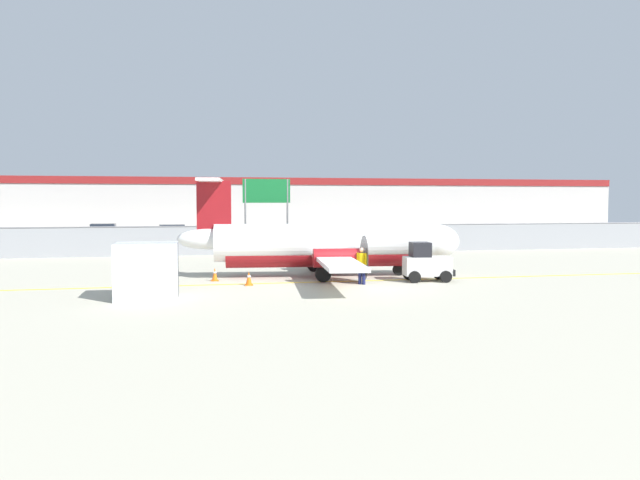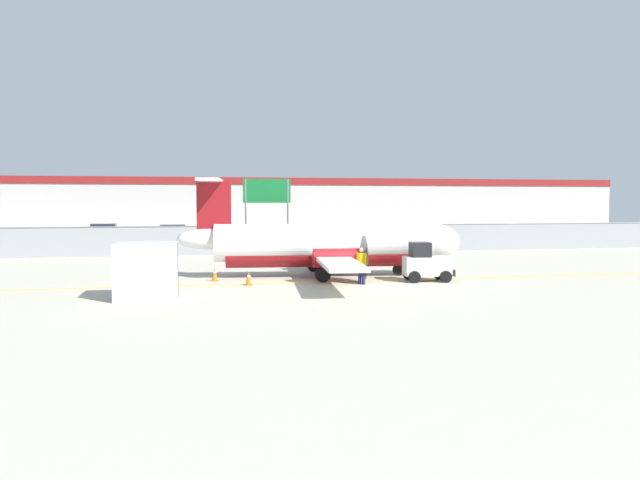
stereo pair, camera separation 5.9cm
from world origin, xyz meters
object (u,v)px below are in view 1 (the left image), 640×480
at_px(traffic_cone_near_right, 249,279).
at_px(highway_sign, 267,197).
at_px(baggage_tug, 426,263).
at_px(parked_car_3, 308,233).
at_px(cargo_container, 147,271).
at_px(parked_car_4, 365,234).
at_px(traffic_cone_near_left, 331,266).
at_px(traffic_cone_far_left, 441,271).
at_px(parked_car_0, 102,232).
at_px(parked_car_5, 423,233).
at_px(commuter_airplane, 329,245).
at_px(traffic_cone_far_right, 215,274).
at_px(parked_car_2, 233,236).
at_px(ground_crew_worker, 362,264).
at_px(parked_car_1, 173,233).

distance_m(traffic_cone_near_right, highway_sign, 19.34).
relative_size(baggage_tug, parked_car_3, 0.58).
bearing_deg(cargo_container, highway_sign, 71.63).
distance_m(parked_car_4, highway_sign, 11.88).
bearing_deg(parked_car_3, traffic_cone_near_right, 74.36).
distance_m(traffic_cone_near_left, traffic_cone_far_left, 5.98).
xyz_separation_m(parked_car_0, parked_car_5, (29.48, -6.96, 0.00)).
relative_size(cargo_container, traffic_cone_near_left, 3.81).
relative_size(commuter_airplane, cargo_container, 6.59).
distance_m(traffic_cone_far_right, parked_car_4, 27.05).
xyz_separation_m(parked_car_2, parked_car_3, (7.11, 3.94, 0.00)).
relative_size(traffic_cone_far_right, highway_sign, 0.12).
distance_m(commuter_airplane, cargo_container, 10.27).
distance_m(traffic_cone_near_right, parked_car_4, 28.01).
distance_m(traffic_cone_near_left, parked_car_0, 32.90).
xyz_separation_m(ground_crew_worker, parked_car_4, (7.44, 25.73, -0.06)).
bearing_deg(highway_sign, baggage_tug, -74.06).
distance_m(commuter_airplane, parked_car_0, 34.42).
bearing_deg(parked_car_4, parked_car_0, 165.12).
distance_m(commuter_airplane, highway_sign, 16.37).
distance_m(parked_car_1, parked_car_2, 7.61).
bearing_deg(parked_car_1, ground_crew_worker, -78.39).
height_order(commuter_airplane, parked_car_0, commuter_airplane).
height_order(parked_car_1, highway_sign, highway_sign).
relative_size(traffic_cone_near_left, traffic_cone_far_left, 1.00).
distance_m(parked_car_3, highway_sign, 11.10).
height_order(parked_car_2, parked_car_3, same).
bearing_deg(parked_car_4, commuter_airplane, -105.22).
xyz_separation_m(ground_crew_worker, highway_sign, (-2.09, 19.41, 3.19)).
bearing_deg(ground_crew_worker, parked_car_1, -118.01).
height_order(commuter_airplane, traffic_cone_near_right, commuter_airplane).
xyz_separation_m(traffic_cone_near_right, parked_car_4, (12.58, 25.02, 0.58)).
bearing_deg(commuter_airplane, cargo_container, -141.45).
relative_size(commuter_airplane, parked_car_3, 3.82).
bearing_deg(commuter_airplane, traffic_cone_near_right, -143.57).
xyz_separation_m(ground_crew_worker, traffic_cone_far_left, (4.70, 1.94, -0.64)).
height_order(ground_crew_worker, parked_car_2, same).
relative_size(baggage_tug, traffic_cone_near_right, 3.81).
xyz_separation_m(parked_car_0, highway_sign, (13.88, -14.78, 3.24)).
distance_m(commuter_airplane, ground_crew_worker, 3.45).
height_order(parked_car_5, highway_sign, highway_sign).
distance_m(baggage_tug, cargo_container, 13.04).
bearing_deg(parked_car_0, parked_car_4, 159.81).
height_order(traffic_cone_far_left, traffic_cone_far_right, same).
relative_size(baggage_tug, parked_car_1, 0.56).
height_order(traffic_cone_near_left, highway_sign, highway_sign).
relative_size(traffic_cone_near_left, parked_car_2, 0.15).
bearing_deg(parked_car_5, traffic_cone_far_right, -135.27).
bearing_deg(traffic_cone_far_right, traffic_cone_near_left, 22.93).
distance_m(cargo_container, parked_car_4, 32.71).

